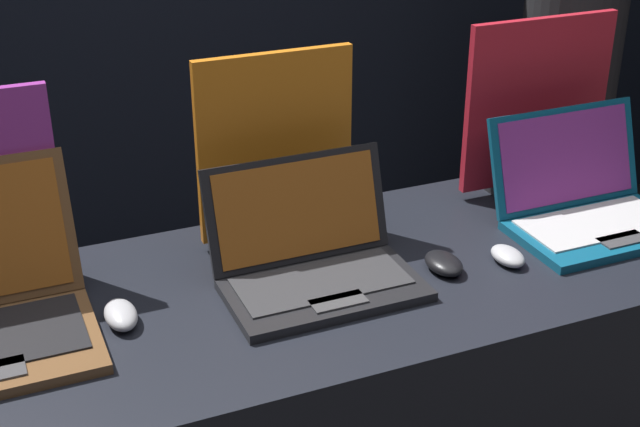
% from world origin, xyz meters
% --- Properties ---
extents(mouse_front, '(0.06, 0.11, 0.04)m').
position_xyz_m(mouse_front, '(-0.40, 0.33, 0.92)').
color(mouse_front, '#B2B2B7').
rests_on(mouse_front, display_counter).
extents(laptop_middle, '(0.39, 0.29, 0.23)m').
position_xyz_m(laptop_middle, '(-0.01, 0.33, 0.96)').
color(laptop_middle, black).
rests_on(laptop_middle, display_counter).
extents(mouse_middle, '(0.07, 0.10, 0.03)m').
position_xyz_m(mouse_middle, '(0.25, 0.27, 0.92)').
color(mouse_middle, black).
rests_on(mouse_middle, display_counter).
extents(promo_stand_middle, '(0.34, 0.07, 0.42)m').
position_xyz_m(promo_stand_middle, '(-0.01, 0.54, 1.10)').
color(promo_stand_middle, black).
rests_on(promo_stand_middle, display_counter).
extents(laptop_back, '(0.39, 0.31, 0.24)m').
position_xyz_m(laptop_back, '(0.66, 0.33, 0.96)').
color(laptop_back, '#0F5170').
rests_on(laptop_back, display_counter).
extents(mouse_back, '(0.06, 0.09, 0.03)m').
position_xyz_m(mouse_back, '(0.40, 0.24, 0.92)').
color(mouse_back, '#B2B2B7').
rests_on(mouse_back, display_counter).
extents(promo_stand_back, '(0.39, 0.07, 0.43)m').
position_xyz_m(promo_stand_back, '(0.66, 0.55, 1.11)').
color(promo_stand_back, black).
rests_on(promo_stand_back, display_counter).
extents(person_bystander, '(0.32, 0.32, 1.70)m').
position_xyz_m(person_bystander, '(1.24, 1.17, 0.89)').
color(person_bystander, '#282833').
rests_on(person_bystander, ground_plane).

